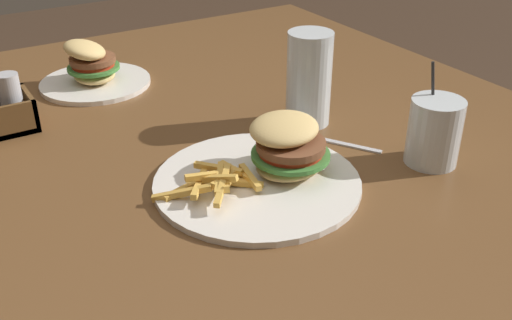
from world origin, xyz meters
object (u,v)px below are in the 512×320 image
beer_glass (309,82)px  juice_glass (434,135)px  meal_plate_far (93,70)px  condiment_caddy (2,109)px  spoon (302,132)px  meal_plate_near (269,165)px

beer_glass → juice_glass: 0.24m
meal_plate_far → condiment_caddy: 0.24m
spoon → beer_glass: bearing=-76.8°
meal_plate_near → condiment_caddy: 0.51m
juice_glass → condiment_caddy: (-0.56, 0.49, -0.01)m
spoon → condiment_caddy: (-0.44, 0.30, 0.03)m
meal_plate_near → spoon: bearing=37.1°
condiment_caddy → meal_plate_far: bearing=30.4°
meal_plate_far → beer_glass: bearing=-54.0°
beer_glass → meal_plate_far: (-0.28, 0.38, -0.05)m
meal_plate_far → condiment_caddy: size_ratio=2.21×
beer_glass → meal_plate_far: bearing=126.0°
juice_glass → meal_plate_far: juice_glass is taller
beer_glass → meal_plate_near: bearing=-140.9°
meal_plate_near → juice_glass: bearing=-18.5°
condiment_caddy → juice_glass: bearing=-41.0°
juice_glass → condiment_caddy: size_ratio=1.57×
juice_glass → spoon: 0.23m
beer_glass → spoon: 0.09m
meal_plate_far → condiment_caddy: (-0.20, -0.12, 0.01)m
meal_plate_near → condiment_caddy: condiment_caddy is taller
beer_glass → meal_plate_far: beer_glass is taller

